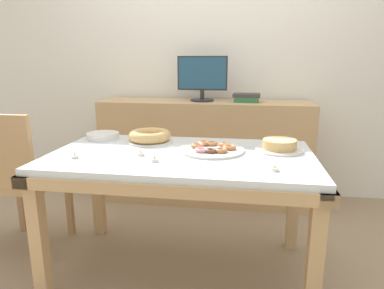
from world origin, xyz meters
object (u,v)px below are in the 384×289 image
tealight_near_front (275,169)px  tealight_right_edge (75,156)px  pastry_platter (212,149)px  tealight_near_cakes (141,154)px  chair (17,177)px  computer_monitor (202,79)px  plate_stack (103,136)px  tealight_centre (155,160)px  cake_chocolate_round (279,146)px  book_stack (247,98)px  cake_golden_bundt (150,137)px

tealight_near_front → tealight_right_edge: bearing=176.8°
pastry_platter → tealight_near_cakes: bearing=-157.7°
chair → tealight_right_edge: 0.61m
chair → pastry_platter: 1.25m
computer_monitor → plate_stack: (-0.55, -0.84, -0.33)m
tealight_centre → tealight_near_cakes: (-0.11, 0.10, 0.00)m
chair → tealight_near_front: chair is taller
pastry_platter → tealight_right_edge: 0.75m
cake_chocolate_round → tealight_centre: cake_chocolate_round is taller
computer_monitor → tealight_near_cakes: (-0.18, -1.20, -0.34)m
book_stack → cake_golden_bundt: (-0.60, -0.89, -0.16)m
book_stack → pastry_platter: book_stack is taller
tealight_near_front → tealight_right_edge: same height
pastry_platter → plate_stack: (-0.74, 0.21, 0.01)m
computer_monitor → tealight_near_front: 1.49m
tealight_right_edge → tealight_near_cakes: bearing=17.5°
pastry_platter → tealight_right_edge: size_ratio=9.30×
cake_golden_bundt → book_stack: bearing=56.3°
computer_monitor → tealight_centre: 1.35m
book_stack → pastry_platter: 1.08m
computer_monitor → cake_golden_bundt: size_ratio=1.48×
chair → tealight_centre: chair is taller
tealight_centre → cake_golden_bundt: bearing=108.9°
tealight_centre → chair: bearing=166.9°
book_stack → cake_golden_bundt: book_stack is taller
plate_stack → pastry_platter: bearing=-15.5°
cake_chocolate_round → plate_stack: size_ratio=1.28×
cake_golden_bundt → tealight_near_cakes: 0.31m
computer_monitor → tealight_near_front: bearing=-69.2°
cake_golden_bundt → tealight_centre: bearing=-71.1°
pastry_platter → tealight_centre: 0.37m
tealight_right_edge → pastry_platter: bearing=20.1°
chair → book_stack: book_stack is taller
computer_monitor → tealight_right_edge: (-0.51, -1.30, -0.34)m
computer_monitor → tealight_near_cakes: size_ratio=10.60×
chair → book_stack: bearing=37.4°
book_stack → tealight_centre: size_ratio=5.82×
book_stack → cake_chocolate_round: book_stack is taller
chair → cake_golden_bundt: (0.82, 0.19, 0.25)m
cake_golden_bundt → pastry_platter: (0.41, -0.15, -0.02)m
computer_monitor → book_stack: (0.38, 0.00, -0.15)m
computer_monitor → book_stack: computer_monitor is taller
computer_monitor → pastry_platter: (0.19, -1.05, -0.34)m
pastry_platter → tealight_near_front: (0.33, -0.31, -0.00)m
tealight_near_front → tealight_right_edge: (-1.03, 0.06, 0.00)m
tealight_near_front → tealight_centre: 0.60m
pastry_platter → plate_stack: size_ratio=1.77×
computer_monitor → plate_stack: computer_monitor is taller
tealight_centre → tealight_near_cakes: bearing=135.1°
book_stack → tealight_right_edge: 1.59m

